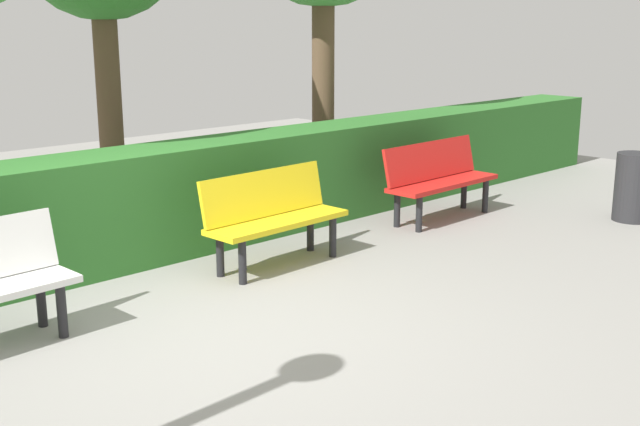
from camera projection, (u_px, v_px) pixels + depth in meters
The scene contains 5 objects.
ground_plane at pixel (218, 328), 5.83m from camera, with size 17.75×17.75×0.00m, color gray.
bench_red at pixel (438, 176), 8.92m from camera, with size 1.55×0.50×0.86m.
bench_yellow at pixel (273, 214), 7.23m from camera, with size 1.43×0.50×0.86m.
hedge_row at pixel (197, 195), 7.82m from camera, with size 13.75×0.70×1.03m, color #2D6B28.
trash_bin at pixel (634, 187), 8.84m from camera, with size 0.42×0.42×0.76m, color #262628.
Camera 1 is at (3.26, 4.45, 2.21)m, focal length 44.82 mm.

